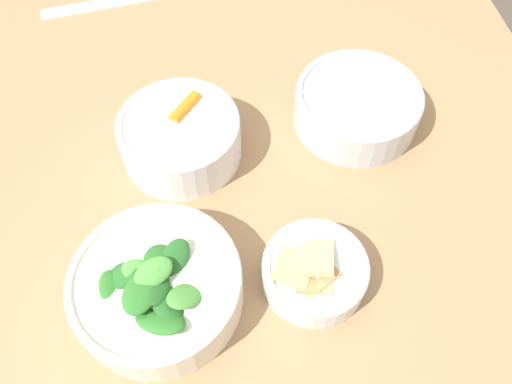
% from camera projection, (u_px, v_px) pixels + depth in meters
% --- Properties ---
extents(ground_plane, '(10.00, 10.00, 0.00)m').
position_uv_depth(ground_plane, '(241.00, 350.00, 1.28)').
color(ground_plane, '#4C4238').
extents(dining_table, '(1.02, 1.04, 0.74)m').
position_uv_depth(dining_table, '(231.00, 231.00, 0.76)').
color(dining_table, '#99724C').
rests_on(dining_table, ground_plane).
extents(bowl_carrots, '(0.16, 0.16, 0.07)m').
position_uv_depth(bowl_carrots, '(181.00, 136.00, 0.67)').
color(bowl_carrots, white).
rests_on(bowl_carrots, dining_table).
extents(bowl_greens, '(0.19, 0.19, 0.08)m').
position_uv_depth(bowl_greens, '(157.00, 287.00, 0.56)').
color(bowl_greens, silver).
rests_on(bowl_greens, dining_table).
extents(bowl_beans_hotdog, '(0.18, 0.18, 0.06)m').
position_uv_depth(bowl_beans_hotdog, '(356.00, 107.00, 0.71)').
color(bowl_beans_hotdog, silver).
rests_on(bowl_beans_hotdog, dining_table).
extents(bowl_cookies, '(0.12, 0.12, 0.05)m').
position_uv_depth(bowl_cookies, '(314.00, 271.00, 0.58)').
color(bowl_cookies, silver).
rests_on(bowl_cookies, dining_table).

